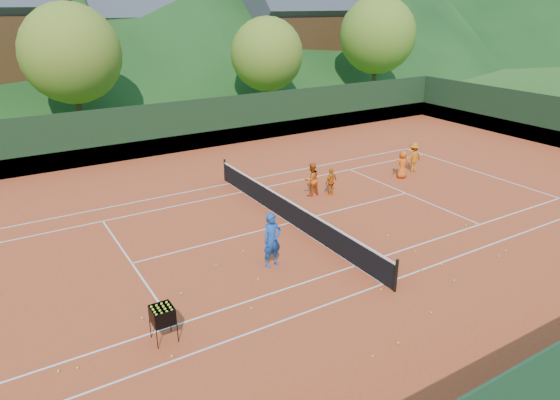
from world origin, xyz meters
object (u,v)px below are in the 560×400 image
student_b (331,182)px  tennis_net (290,211)px  student_a (311,179)px  ball_hopper (162,316)px  student_d (413,157)px  coach (272,240)px  chalet_right (297,33)px  chalet_mid (153,39)px  student_c (402,164)px

student_b → tennis_net: 3.71m
student_a → ball_hopper: 11.45m
student_d → tennis_net: student_d is taller
student_b → ball_hopper: 11.90m
coach → chalet_right: size_ratio=0.16×
coach → tennis_net: (2.37, 2.60, -0.45)m
tennis_net → chalet_mid: 34.81m
student_a → student_d: size_ratio=1.01×
coach → student_d: (11.38, 4.77, -0.17)m
student_c → chalet_mid: 32.61m
chalet_right → student_c: bearing=-113.4°
student_d → chalet_mid: 32.24m
student_a → ball_hopper: bearing=29.5°
coach → student_c: size_ratio=1.34×
student_c → chalet_right: bearing=-104.5°
student_a → ball_hopper: (-9.32, -6.65, -0.03)m
coach → student_c: coach is taller
chalet_mid → coach: bearing=-102.9°
student_a → student_d: bearing=174.7°
student_a → chalet_mid: chalet_mid is taller
student_b → student_d: 5.72m
coach → student_a: (4.86, 4.69, -0.17)m
tennis_net → student_c: bearing=12.4°
student_c → student_a: bearing=4.8°
student_b → chalet_right: bearing=-136.8°
coach → student_d: size_ratio=1.22×
student_a → student_c: bearing=169.9°
student_d → ball_hopper: student_d is taller
student_a → student_b: size_ratio=1.22×
ball_hopper → student_c: bearing=23.2°
student_b → chalet_right: chalet_right is taller
student_b → ball_hopper: bearing=15.4°
chalet_right → tennis_net: bearing=-123.7°
coach → ball_hopper: (-4.46, -1.96, -0.20)m
ball_hopper → student_a: bearing=35.5°
student_d → chalet_mid: bearing=-81.9°
chalet_mid → student_b: bearing=-94.8°
ball_hopper → chalet_right: bearing=52.2°
student_b → chalet_mid: size_ratio=0.10×
coach → chalet_mid: (8.37, 36.60, 4.02)m
ball_hopper → chalet_right: 43.99m
student_d → student_a: bearing=3.4°
student_c → ball_hopper: bearing=32.1°
ball_hopper → coach: bearing=23.7°
ball_hopper → student_d: bearing=23.0°
student_d → chalet_mid: chalet_mid is taller
student_a → tennis_net: 3.26m
student_c → ball_hopper: student_c is taller
student_b → chalet_mid: chalet_mid is taller
student_b → chalet_mid: bearing=-111.0°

